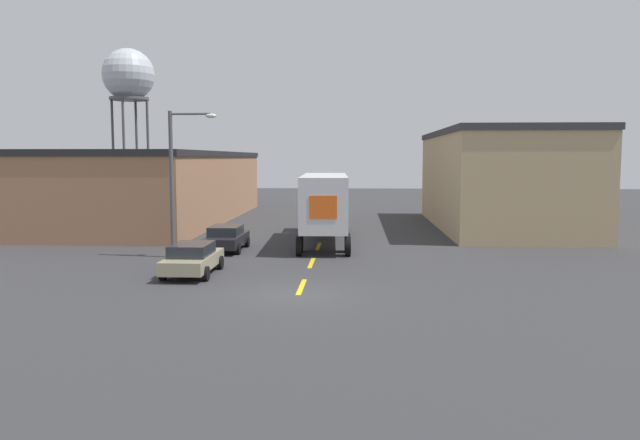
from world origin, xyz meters
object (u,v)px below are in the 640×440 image
(semi_truck, at_px, (325,202))
(street_lamp, at_px, (177,172))
(parked_car_left_near, at_px, (193,258))
(parked_car_left_far, at_px, (226,237))
(water_tower, at_px, (128,77))

(semi_truck, height_order, street_lamp, street_lamp)
(semi_truck, xyz_separation_m, parked_car_left_near, (-5.14, -10.93, -1.68))
(semi_truck, bearing_deg, parked_car_left_far, -144.73)
(water_tower, height_order, street_lamp, water_tower)
(semi_truck, relative_size, parked_car_left_far, 2.98)
(water_tower, relative_size, street_lamp, 2.33)
(water_tower, xyz_separation_m, street_lamp, (16.29, -38.12, -9.65))
(parked_car_left_far, bearing_deg, parked_car_left_near, -90.00)
(water_tower, bearing_deg, parked_car_left_near, -66.93)
(semi_truck, relative_size, parked_car_left_near, 2.98)
(semi_truck, xyz_separation_m, street_lamp, (-7.06, -6.30, 1.89))
(semi_truck, bearing_deg, parked_car_left_near, -117.31)
(parked_car_left_near, height_order, street_lamp, street_lamp)
(parked_car_left_far, xyz_separation_m, water_tower, (-18.21, 35.75, 13.21))
(parked_car_left_far, bearing_deg, street_lamp, -129.00)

